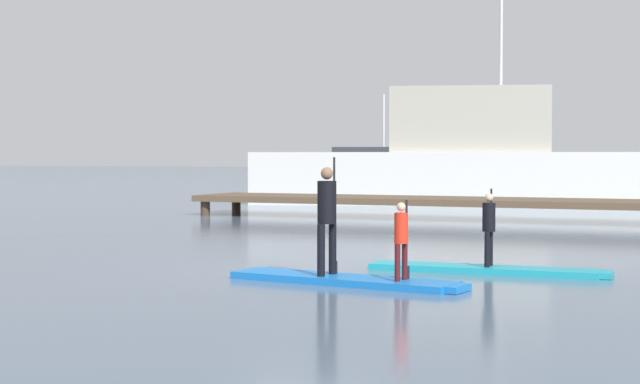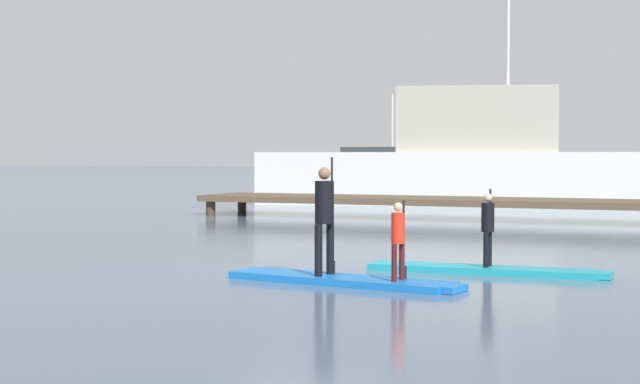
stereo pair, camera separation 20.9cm
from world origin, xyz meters
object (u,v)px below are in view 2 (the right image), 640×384
object	(u,v)px
paddler_child_solo	(488,225)
paddler_child_front	(399,237)
paddler_adult	(325,213)
paddleboard_near	(487,270)
paddleboard_far	(344,280)
motor_boat_small_navy	(385,172)
fishing_boat_white_large	(470,162)

from	to	relation	value
paddler_child_solo	paddler_child_front	bearing A→B (deg)	-108.53
paddler_adult	paddler_child_solo	bearing A→B (deg)	46.29
paddler_child_solo	paddler_child_front	distance (m)	2.26
paddleboard_near	paddler_child_solo	world-z (taller)	paddler_child_solo
paddler_adult	paddler_child_front	xyz separation A→B (m)	(1.17, -0.17, -0.29)
paddler_child_solo	paddler_adult	distance (m)	2.74
paddleboard_far	motor_boat_small_navy	bearing A→B (deg)	108.78
paddleboard_near	paddler_child_solo	xyz separation A→B (m)	(0.01, 0.01, 0.69)
paddler_adult	fishing_boat_white_large	size ratio (longest dim) A/B	0.11
paddler_adult	motor_boat_small_navy	distance (m)	41.79
fishing_boat_white_large	paddler_adult	bearing A→B (deg)	-80.46
paddleboard_far	paddler_child_front	xyz separation A→B (m)	(0.84, -0.11, 0.65)
motor_boat_small_navy	paddler_adult	bearing A→B (deg)	-71.61
paddler_child_front	motor_boat_small_navy	bearing A→B (deg)	109.81
paddler_child_solo	paddleboard_near	bearing A→B (deg)	-138.41
paddleboard_far	paddler_child_front	distance (m)	1.07
motor_boat_small_navy	paddleboard_near	bearing A→B (deg)	-68.23
paddler_child_solo	fishing_boat_white_large	bearing A→B (deg)	105.36
paddler_adult	paddleboard_near	bearing A→B (deg)	46.32
paddleboard_near	motor_boat_small_navy	size ratio (longest dim) A/B	0.44
paddler_child_solo	paddler_adult	world-z (taller)	paddler_adult
paddler_child_solo	motor_boat_small_navy	size ratio (longest dim) A/B	0.14
paddler_child_front	paddler_adult	bearing A→B (deg)	171.72
paddler_child_solo	motor_boat_small_navy	xyz separation A→B (m)	(-15.07, 37.68, 0.13)
paddleboard_far	motor_boat_small_navy	world-z (taller)	motor_boat_small_navy
paddleboard_near	paddler_child_solo	size ratio (longest dim) A/B	3.10
paddleboard_far	paddleboard_near	bearing A→B (deg)	52.46
paddleboard_far	fishing_boat_white_large	world-z (taller)	fishing_boat_white_large
fishing_boat_white_large	paddler_child_front	bearing A→B (deg)	-77.72
paddler_child_solo	paddler_child_front	size ratio (longest dim) A/B	1.09
fishing_boat_white_large	motor_boat_small_navy	world-z (taller)	fishing_boat_white_large
paddler_adult	fishing_boat_white_large	xyz separation A→B (m)	(-3.82, 22.74, 0.56)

